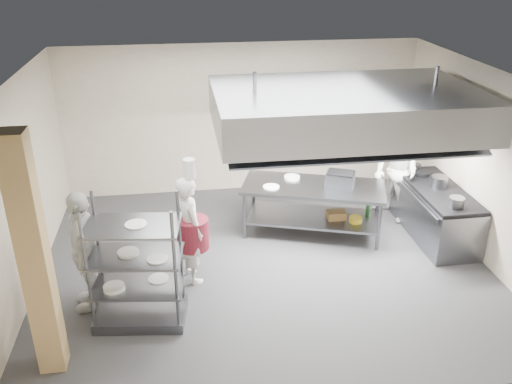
{
  "coord_description": "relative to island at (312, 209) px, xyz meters",
  "views": [
    {
      "loc": [
        -1.21,
        -7.34,
        4.7
      ],
      "look_at": [
        -0.11,
        0.2,
        1.18
      ],
      "focal_mm": 38.0,
      "sensor_mm": 36.0,
      "label": 1
    }
  ],
  "objects": [
    {
      "name": "floor",
      "position": [
        -0.99,
        -0.91,
        -0.46
      ],
      "size": [
        7.0,
        7.0,
        0.0
      ],
      "primitive_type": "plane",
      "color": "#29292B",
      "rests_on": "ground"
    },
    {
      "name": "ceiling",
      "position": [
        -0.99,
        -0.91,
        2.54
      ],
      "size": [
        7.0,
        7.0,
        0.0
      ],
      "primitive_type": "plane",
      "rotation": [
        3.14,
        0.0,
        0.0
      ],
      "color": "silver",
      "rests_on": "wall_back"
    },
    {
      "name": "wall_back",
      "position": [
        -0.99,
        2.09,
        1.04
      ],
      "size": [
        7.0,
        0.0,
        7.0
      ],
      "primitive_type": "plane",
      "rotation": [
        1.57,
        0.0,
        0.0
      ],
      "color": "#BDAE96",
      "rests_on": "ground"
    },
    {
      "name": "wall_left",
      "position": [
        -4.49,
        -0.91,
        1.04
      ],
      "size": [
        0.0,
        6.0,
        6.0
      ],
      "primitive_type": "plane",
      "rotation": [
        1.57,
        0.0,
        1.57
      ],
      "color": "#BDAE96",
      "rests_on": "ground"
    },
    {
      "name": "wall_right",
      "position": [
        2.51,
        -0.91,
        1.04
      ],
      "size": [
        0.0,
        6.0,
        6.0
      ],
      "primitive_type": "plane",
      "rotation": [
        1.57,
        0.0,
        -1.57
      ],
      "color": "#BDAE96",
      "rests_on": "ground"
    },
    {
      "name": "column",
      "position": [
        -3.89,
        -2.81,
        1.04
      ],
      "size": [
        0.3,
        0.3,
        3.0
      ],
      "primitive_type": "cube",
      "color": "#DBB370",
      "rests_on": "floor"
    },
    {
      "name": "exhaust_hood",
      "position": [
        0.31,
        -0.51,
        1.94
      ],
      "size": [
        4.0,
        2.5,
        0.6
      ],
      "primitive_type": "cube",
      "color": "gray",
      "rests_on": "ceiling"
    },
    {
      "name": "hood_strip_a",
      "position": [
        -0.59,
        -0.51,
        1.62
      ],
      "size": [
        1.6,
        0.12,
        0.04
      ],
      "primitive_type": "cube",
      "color": "white",
      "rests_on": "exhaust_hood"
    },
    {
      "name": "hood_strip_b",
      "position": [
        1.21,
        -0.51,
        1.62
      ],
      "size": [
        1.6,
        0.12,
        0.04
      ],
      "primitive_type": "cube",
      "color": "white",
      "rests_on": "exhaust_hood"
    },
    {
      "name": "wall_shelf",
      "position": [
        0.81,
        1.93,
        1.04
      ],
      "size": [
        1.5,
        0.28,
        0.04
      ],
      "primitive_type": "cube",
      "color": "gray",
      "rests_on": "wall_back"
    },
    {
      "name": "island",
      "position": [
        0.0,
        0.0,
        0.0
      ],
      "size": [
        2.61,
        1.72,
        0.91
      ],
      "primitive_type": null,
      "rotation": [
        0.0,
        0.0,
        -0.32
      ],
      "color": "gray",
      "rests_on": "floor"
    },
    {
      "name": "island_worktop",
      "position": [
        0.0,
        0.0,
        0.42
      ],
      "size": [
        2.61,
        1.72,
        0.06
      ],
      "primitive_type": "cube",
      "rotation": [
        0.0,
        0.0,
        -0.32
      ],
      "color": "gray",
      "rests_on": "island"
    },
    {
      "name": "island_undershelf",
      "position": [
        0.0,
        0.0,
        -0.16
      ],
      "size": [
        2.4,
        1.56,
        0.04
      ],
      "primitive_type": "cube",
      "rotation": [
        0.0,
        0.0,
        -0.32
      ],
      "color": "slate",
      "rests_on": "island"
    },
    {
      "name": "pass_rack",
      "position": [
        -2.88,
        -2.07,
        0.44
      ],
      "size": [
        1.28,
        0.84,
        1.8
      ],
      "primitive_type": null,
      "rotation": [
        0.0,
        0.0,
        -0.13
      ],
      "color": "gray",
      "rests_on": "floor"
    },
    {
      "name": "cooking_range",
      "position": [
        2.09,
        -0.41,
        -0.04
      ],
      "size": [
        0.8,
        2.0,
        0.84
      ],
      "primitive_type": "cube",
      "color": "gray",
      "rests_on": "floor"
    },
    {
      "name": "range_top",
      "position": [
        2.09,
        -0.41,
        0.41
      ],
      "size": [
        0.78,
        1.96,
        0.06
      ],
      "primitive_type": "cube",
      "color": "black",
      "rests_on": "cooking_range"
    },
    {
      "name": "chef_head",
      "position": [
        -2.15,
        -1.15,
        0.39
      ],
      "size": [
        0.61,
        0.72,
        1.69
      ],
      "primitive_type": "imported",
      "rotation": [
        0.0,
        0.0,
        1.95
      ],
      "color": "silver",
      "rests_on": "floor"
    },
    {
      "name": "chef_line",
      "position": [
        1.61,
        0.32,
        0.48
      ],
      "size": [
        0.98,
        1.09,
        1.87
      ],
      "primitive_type": "imported",
      "rotation": [
        0.0,
        0.0,
        -1.22
      ],
      "color": "white",
      "rests_on": "floor"
    },
    {
      "name": "chef_plating",
      "position": [
        -3.59,
        -1.61,
        0.43
      ],
      "size": [
        0.49,
        1.06,
        1.77
      ],
      "primitive_type": "imported",
      "rotation": [
        0.0,
        0.0,
        -1.51
      ],
      "color": "silver",
      "rests_on": "floor"
    },
    {
      "name": "griddle",
      "position": [
        0.44,
        -0.08,
        0.57
      ],
      "size": [
        0.59,
        0.53,
        0.23
      ],
      "primitive_type": "cube",
      "rotation": [
        0.0,
        0.0,
        -0.44
      ],
      "color": "gray",
      "rests_on": "island_worktop"
    },
    {
      "name": "wicker_basket",
      "position": [
        0.39,
        -0.15,
        -0.07
      ],
      "size": [
        0.32,
        0.23,
        0.14
      ],
      "primitive_type": "cube",
      "rotation": [
        0.0,
        0.0,
        -0.02
      ],
      "color": "olive",
      "rests_on": "island_undershelf"
    },
    {
      "name": "stockpot",
      "position": [
        2.11,
        -0.35,
        0.54
      ],
      "size": [
        0.28,
        0.28,
        0.19
      ],
      "primitive_type": "cylinder",
      "color": "gray",
      "rests_on": "range_top"
    },
    {
      "name": "plate_stack",
      "position": [
        -2.88,
        -2.07,
        0.12
      ],
      "size": [
        0.28,
        0.28,
        0.05
      ],
      "primitive_type": "cylinder",
      "color": "white",
      "rests_on": "pass_rack"
    }
  ]
}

